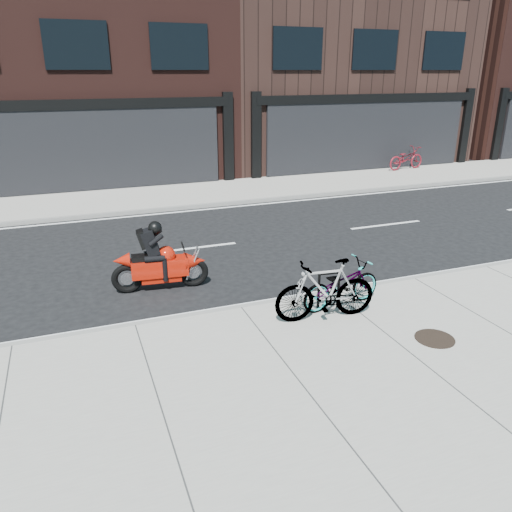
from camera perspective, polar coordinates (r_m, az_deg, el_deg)
name	(u,v)px	position (r m, az deg, el deg)	size (l,w,h in m)	color
ground	(213,276)	(11.37, -4.96, -2.29)	(120.00, 120.00, 0.00)	black
sidewalk_near	(312,402)	(7.24, 6.47, -16.23)	(60.00, 6.00, 0.13)	gray
sidewalk_far	(154,197)	(18.59, -11.61, 6.60)	(60.00, 3.50, 0.13)	gray
building_mideast	(320,31)	(27.80, 7.37, 24.14)	(12.00, 10.00, 12.50)	black
building_east	(504,32)	(34.99, 26.50, 21.95)	(10.00, 10.00, 13.00)	black
bike_rack	(329,287)	(9.46, 8.31, -3.53)	(0.44, 0.10, 0.74)	black
bicycle_front	(341,284)	(9.58, 9.71, -3.22)	(0.60, 1.71, 0.90)	gray
bicycle_rear	(325,290)	(9.02, 7.93, -3.85)	(0.53, 1.88, 1.13)	gray
motorcycle	(164,262)	(10.62, -10.47, -0.65)	(2.03, 0.62, 1.52)	black
bicycle_far	(406,158)	(24.10, 16.78, 10.65)	(0.67, 1.93, 1.02)	maroon
manhole_cover	(435,339)	(9.03, 19.75, -8.87)	(0.66, 0.66, 0.01)	black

